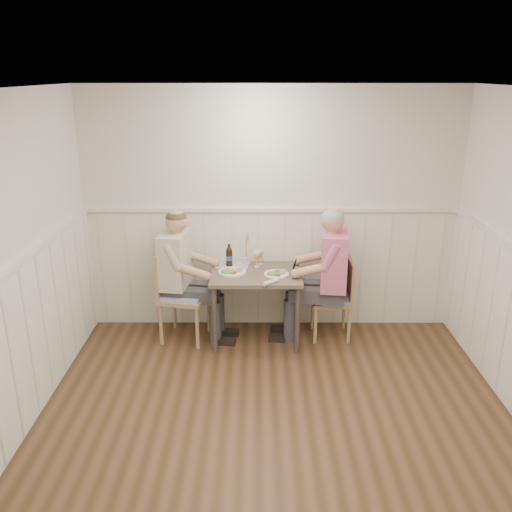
# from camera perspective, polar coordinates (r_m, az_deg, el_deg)

# --- Properties ---
(ground_plane) EXTENTS (4.50, 4.50, 0.00)m
(ground_plane) POSITION_cam_1_polar(r_m,az_deg,el_deg) (4.33, 2.26, -19.97)
(ground_plane) COLOR #432E19
(room_shell) EXTENTS (4.04, 4.54, 2.60)m
(room_shell) POSITION_cam_1_polar(r_m,az_deg,el_deg) (3.58, 2.57, -0.66)
(room_shell) COLOR silver
(room_shell) RESTS_ON ground
(wainscot) EXTENTS (4.00, 4.49, 1.34)m
(wainscot) POSITION_cam_1_polar(r_m,az_deg,el_deg) (4.53, 2.06, -7.65)
(wainscot) COLOR white
(wainscot) RESTS_ON ground
(dining_table) EXTENTS (0.93, 0.70, 0.75)m
(dining_table) POSITION_cam_1_polar(r_m,az_deg,el_deg) (5.60, 0.00, -2.73)
(dining_table) COLOR brown
(dining_table) RESTS_ON ground
(chair_right) EXTENTS (0.41, 0.41, 0.87)m
(chair_right) POSITION_cam_1_polar(r_m,az_deg,el_deg) (5.79, 8.46, -4.12)
(chair_right) COLOR #9B8768
(chair_right) RESTS_ON ground
(chair_left) EXTENTS (0.55, 0.55, 0.98)m
(chair_left) POSITION_cam_1_polar(r_m,az_deg,el_deg) (5.73, -8.14, -3.70)
(chair_left) COLOR #9B8768
(chair_left) RESTS_ON ground
(man_in_pink) EXTENTS (0.71, 0.49, 1.46)m
(man_in_pink) POSITION_cam_1_polar(r_m,az_deg,el_deg) (5.65, 7.62, -3.12)
(man_in_pink) COLOR #3F3F47
(man_in_pink) RESTS_ON ground
(diner_cream) EXTENTS (0.71, 0.49, 1.43)m
(diner_cream) POSITION_cam_1_polar(r_m,az_deg,el_deg) (5.72, -7.94, -3.01)
(diner_cream) COLOR #3F3F47
(diner_cream) RESTS_ON ground
(plate_man) EXTENTS (0.25, 0.25, 0.06)m
(plate_man) POSITION_cam_1_polar(r_m,az_deg,el_deg) (5.49, 2.08, -1.83)
(plate_man) COLOR white
(plate_man) RESTS_ON dining_table
(plate_diner) EXTENTS (0.29, 0.29, 0.07)m
(plate_diner) POSITION_cam_1_polar(r_m,az_deg,el_deg) (5.55, -2.67, -1.60)
(plate_diner) COLOR white
(plate_diner) RESTS_ON dining_table
(beer_glass_a) EXTENTS (0.06, 0.06, 0.16)m
(beer_glass_a) POSITION_cam_1_polar(r_m,az_deg,el_deg) (5.77, 0.42, 0.15)
(beer_glass_a) COLOR silver
(beer_glass_a) RESTS_ON dining_table
(beer_glass_b) EXTENTS (0.07, 0.07, 0.16)m
(beer_glass_b) POSITION_cam_1_polar(r_m,az_deg,el_deg) (5.70, 0.08, -0.08)
(beer_glass_b) COLOR silver
(beer_glass_b) RESTS_ON dining_table
(beer_bottle) EXTENTS (0.07, 0.07, 0.25)m
(beer_bottle) POSITION_cam_1_polar(r_m,az_deg,el_deg) (5.71, -2.84, -0.05)
(beer_bottle) COLOR black
(beer_bottle) RESTS_ON dining_table
(rolled_napkin) EXTENTS (0.16, 0.15, 0.04)m
(rolled_napkin) POSITION_cam_1_polar(r_m,az_deg,el_deg) (5.27, 1.55, -2.75)
(rolled_napkin) COLOR white
(rolled_napkin) RESTS_ON dining_table
(grass_vase) EXTENTS (0.04, 0.04, 0.38)m
(grass_vase) POSITION_cam_1_polar(r_m,az_deg,el_deg) (5.74, -1.14, 0.70)
(grass_vase) COLOR silver
(grass_vase) RESTS_ON dining_table
(gingham_mat) EXTENTS (0.37, 0.31, 0.01)m
(gingham_mat) POSITION_cam_1_polar(r_m,az_deg,el_deg) (5.79, -2.44, -0.90)
(gingham_mat) COLOR #616EB2
(gingham_mat) RESTS_ON dining_table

